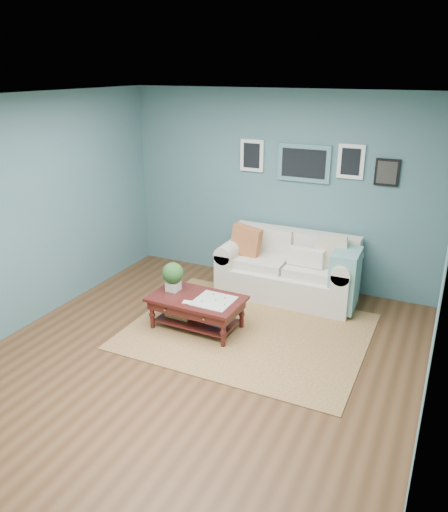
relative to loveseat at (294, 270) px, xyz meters
The scene contains 4 objects.
room_shell 2.23m from the loveseat, 101.90° to the right, with size 5.00×5.02×2.70m.
area_rug 1.24m from the loveseat, 98.65° to the right, with size 2.73×2.19×0.01m, color brown.
loveseat is the anchor object (origin of this frame).
coffee_table 1.58m from the loveseat, 121.30° to the right, with size 1.11×0.66×0.77m.
Camera 1 is at (2.24, -4.00, 2.96)m, focal length 35.00 mm.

